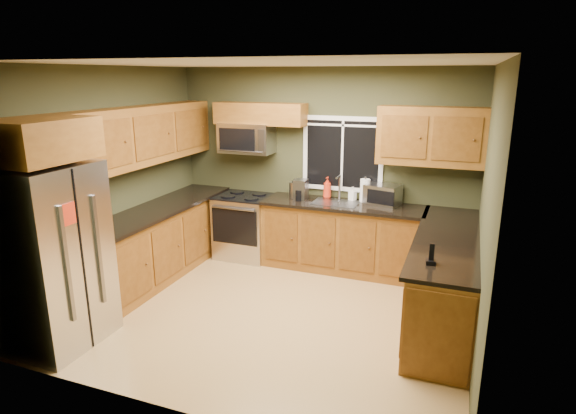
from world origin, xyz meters
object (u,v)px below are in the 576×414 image
Objects in this scene: kettle at (295,189)px; microwave at (247,138)px; soap_bottle_a at (327,188)px; toaster_oven at (383,195)px; cordless_phone at (431,258)px; paper_towel_roll at (365,190)px; refrigerator at (54,257)px; soap_bottle_b at (353,194)px; coffee_maker at (301,190)px; range at (245,226)px.

microwave is at bearing 174.35° from kettle.
toaster_oven is at bearing -6.13° from soap_bottle_a.
kettle is 2.69m from cordless_phone.
paper_towel_roll is (0.95, 0.15, 0.03)m from kettle.
microwave is at bearing -175.39° from soap_bottle_a.
refrigerator is 9.17× the size of cordless_phone.
refrigerator is 2.37× the size of microwave.
soap_bottle_a is 0.36m from soap_bottle_b.
cordless_phone reaches higher than soap_bottle_b.
paper_towel_roll reaches higher than soap_bottle_a.
soap_bottle_b is at bearing 17.44° from coffee_maker.
soap_bottle_b is 0.95× the size of cordless_phone.
kettle reaches higher than cordless_phone.
refrigerator is 1.92× the size of range.
kettle is 0.81× the size of paper_towel_roll.
microwave is at bearing -176.72° from soap_bottle_b.
soap_bottle_b is at bearing 121.04° from cordless_phone.
microwave is (-0.00, 0.14, 1.26)m from range.
microwave reaches higher than coffee_maker.
cordless_phone is (1.20, -1.99, -0.03)m from soap_bottle_b.
toaster_oven is (2.64, 2.92, 0.17)m from refrigerator.
soap_bottle_a is (1.86, 3.00, 0.19)m from refrigerator.
microwave is 1.82m from paper_towel_roll.
coffee_maker reaches higher than soap_bottle_b.
paper_towel_roll is at bearing 51.28° from refrigerator.
coffee_maker reaches higher than range.
microwave is 1.68m from soap_bottle_b.
cordless_phone is (1.98, -1.83, -0.07)m from kettle.
paper_towel_roll reaches higher than cordless_phone.
toaster_oven reaches higher than soap_bottle_b.
paper_towel_roll reaches higher than coffee_maker.
kettle is at bearing -5.65° from microwave.
refrigerator is at bearing -121.79° from soap_bottle_a.
microwave is 4.07× the size of soap_bottle_b.
microwave is 3.87× the size of cordless_phone.
kettle is (0.75, -0.07, -0.66)m from microwave.
kettle is 0.80m from soap_bottle_b.
microwave reaches higher than cordless_phone.
kettle is 1.49× the size of soap_bottle_b.
kettle is (-1.20, -0.08, -0.01)m from toaster_oven.
range is 1.05m from coffee_maker.
soap_bottle_a is at bearing 173.87° from toaster_oven.
kettle is at bearing 154.94° from coffee_maker.
cordless_phone is at bearing 16.42° from refrigerator.
coffee_maker is at bearing -166.77° from paper_towel_roll.
soap_bottle_a is 1.57× the size of soap_bottle_b.
coffee_maker reaches higher than toaster_oven.
toaster_oven is at bearing 7.01° from coffee_maker.
range is 3.37× the size of coffee_maker.
kettle reaches higher than range.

